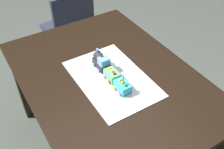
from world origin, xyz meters
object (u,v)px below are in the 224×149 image
Objects in this scene: cake_car_gondola_mint_green at (112,75)px; cake_car_tanker_turquoise at (123,87)px; dining_table at (109,88)px; chair at (70,29)px; cake_locomotive at (101,61)px; birthday_candle at (123,78)px.

cake_car_gondola_mint_green is 0.12m from cake_car_tanker_turquoise.
chair is at bearing 169.92° from dining_table.
chair and cake_locomotive have the same top height.
birthday_candle is (1.19, -0.18, 0.37)m from chair.
cake_locomotive is 0.13m from cake_car_gondola_mint_green.
birthday_candle reaches higher than cake_car_gondola_mint_green.
cake_locomotive is 0.26m from birthday_candle.
cake_car_tanker_turquoise is at bearing -0.00° from cake_locomotive.
cake_car_gondola_mint_green is at bearing -1.08° from dining_table.
birthday_candle reaches higher than cake_locomotive.
birthday_candle is (0.12, 0.00, 0.07)m from cake_car_gondola_mint_green.
birthday_candle is (0.16, -0.00, 0.21)m from dining_table.
cake_car_gondola_mint_green is at bearing 76.84° from chair.
cake_locomotive is at bearing 180.00° from birthday_candle.
dining_table is 24.38× the size of birthday_candle.
birthday_candle reaches higher than chair.
cake_car_gondola_mint_green is at bearing -180.00° from birthday_candle.
chair reaches higher than cake_car_tanker_turquoise.
chair reaches higher than dining_table.
birthday_candle is at bearing 77.84° from chair.
cake_locomotive is 1.40× the size of cake_car_tanker_turquoise.
cake_car_tanker_turquoise is 1.74× the size of birthday_candle.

